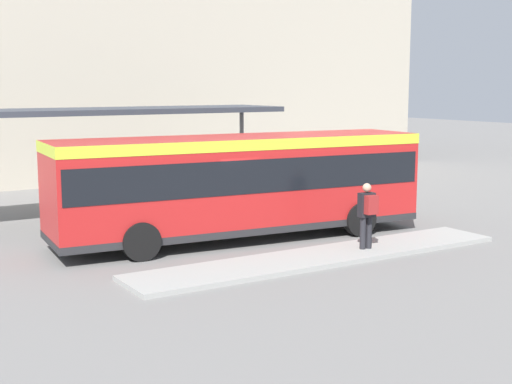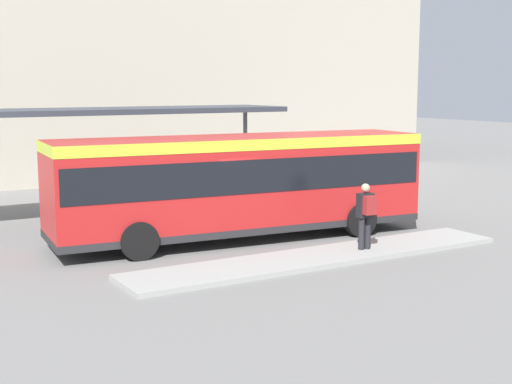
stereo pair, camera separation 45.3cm
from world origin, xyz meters
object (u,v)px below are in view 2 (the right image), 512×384
object	(u,v)px
pedestrian_waiting	(366,212)
bicycle_orange	(388,197)
potted_planter_far_side	(209,200)
bicycle_white	(372,194)
city_bus	(240,179)
potted_planter_near_shelter	(102,212)

from	to	relation	value
pedestrian_waiting	bicycle_orange	xyz separation A→B (m)	(5.62, 5.57, -0.79)
potted_planter_far_side	bicycle_white	bearing A→B (deg)	1.04
pedestrian_waiting	potted_planter_far_side	bearing A→B (deg)	18.79
city_bus	pedestrian_waiting	world-z (taller)	city_bus
bicycle_white	potted_planter_near_shelter	size ratio (longest dim) A/B	1.27
bicycle_white	potted_planter_near_shelter	world-z (taller)	potted_planter_near_shelter
city_bus	bicycle_orange	bearing A→B (deg)	21.93
potted_planter_far_side	pedestrian_waiting	bearing A→B (deg)	-77.18
city_bus	potted_planter_far_side	xyz separation A→B (m)	(0.51, 3.00, -1.05)
bicycle_white	potted_planter_near_shelter	xyz separation A→B (m)	(-10.74, -0.29, 0.31)
pedestrian_waiting	bicycle_white	world-z (taller)	pedestrian_waiting
city_bus	pedestrian_waiting	size ratio (longest dim) A/B	6.27
pedestrian_waiting	potted_planter_far_side	size ratio (longest dim) A/B	1.29
pedestrian_waiting	potted_planter_near_shelter	xyz separation A→B (m)	(-5.14, 6.14, -0.48)
bicycle_orange	potted_planter_near_shelter	world-z (taller)	potted_planter_near_shelter
pedestrian_waiting	bicycle_orange	size ratio (longest dim) A/B	1.14
bicycle_orange	potted_planter_far_side	size ratio (longest dim) A/B	1.14
city_bus	potted_planter_near_shelter	world-z (taller)	city_bus
potted_planter_far_side	potted_planter_near_shelter	bearing A→B (deg)	-177.49
potted_planter_far_side	city_bus	bearing A→B (deg)	-99.71
city_bus	pedestrian_waiting	bearing A→B (deg)	-54.26
pedestrian_waiting	potted_planter_far_side	distance (m)	6.48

